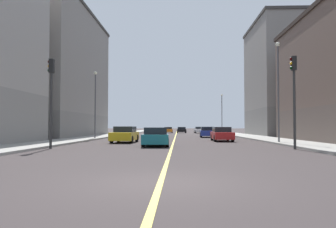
{
  "coord_description": "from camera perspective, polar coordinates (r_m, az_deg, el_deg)",
  "views": [
    {
      "loc": [
        0.47,
        -8.45,
        1.45
      ],
      "look_at": [
        -1.14,
        41.13,
        3.27
      ],
      "focal_mm": 35.23,
      "sensor_mm": 36.0,
      "label": 1
    }
  ],
  "objects": [
    {
      "name": "car_black",
      "position": [
        70.33,
        2.37,
        -2.78
      ],
      "size": [
        2.02,
        4.0,
        1.25
      ],
      "color": "black",
      "rests_on": "ground"
    },
    {
      "name": "car_white",
      "position": [
        67.51,
        5.41,
        -2.78
      ],
      "size": [
        1.97,
        4.17,
        1.31
      ],
      "color": "white",
      "rests_on": "ground"
    },
    {
      "name": "car_orange",
      "position": [
        70.22,
        0.01,
        -2.78
      ],
      "size": [
        2.02,
        4.49,
        1.25
      ],
      "color": "orange",
      "rests_on": "ground"
    },
    {
      "name": "street_lamp_right_near",
      "position": [
        37.2,
        -12.47,
        2.77
      ],
      "size": [
        0.36,
        0.36,
        7.33
      ],
      "color": "#4C4C51",
      "rests_on": "ground"
    },
    {
      "name": "ground_plane",
      "position": [
        8.59,
        -1.32,
        -11.82
      ],
      "size": [
        400.0,
        400.0,
        0.0
      ],
      "primitive_type": "plane",
      "color": "#37302F",
      "rests_on": "ground"
    },
    {
      "name": "lane_center_stripe",
      "position": [
        57.47,
        1.39,
        -3.54
      ],
      "size": [
        0.16,
        154.0,
        0.01
      ],
      "primitive_type": "cube",
      "color": "#E5D14C",
      "rests_on": "ground"
    },
    {
      "name": "building_right_midblock",
      "position": [
        48.78,
        -18.76,
        6.58
      ],
      "size": [
        9.92,
        23.35,
        17.42
      ],
      "color": "slate",
      "rests_on": "ground"
    },
    {
      "name": "car_yellow",
      "position": [
        29.35,
        -7.48,
        -3.56
      ],
      "size": [
        2.07,
        4.35,
        1.42
      ],
      "color": "gold",
      "rests_on": "ground"
    },
    {
      "name": "car_red",
      "position": [
        32.29,
        9.28,
        -3.45
      ],
      "size": [
        1.84,
        4.58,
        1.36
      ],
      "color": "red",
      "rests_on": "ground"
    },
    {
      "name": "car_teal",
      "position": [
        24.02,
        -2.14,
        -3.99
      ],
      "size": [
        2.02,
        4.61,
        1.35
      ],
      "color": "#196670",
      "rests_on": "ground"
    },
    {
      "name": "car_blue",
      "position": [
        43.1,
        6.81,
        -3.13
      ],
      "size": [
        2.02,
        4.62,
        1.36
      ],
      "color": "#23389E",
      "rests_on": "ground"
    },
    {
      "name": "sidewalk_left",
      "position": [
        58.25,
        11.25,
        -3.41
      ],
      "size": [
        3.65,
        168.0,
        0.15
      ],
      "primitive_type": "cube",
      "color": "#9E9B93",
      "rests_on": "ground"
    },
    {
      "name": "traffic_light_right_near",
      "position": [
        22.52,
        -19.58,
        3.89
      ],
      "size": [
        0.4,
        0.32,
        5.77
      ],
      "color": "#2D2D2D",
      "rests_on": "ground"
    },
    {
      "name": "traffic_light_left_near",
      "position": [
        22.19,
        20.95,
        4.12
      ],
      "size": [
        0.4,
        0.32,
        5.85
      ],
      "color": "#2D2D2D",
      "rests_on": "ground"
    },
    {
      "name": "building_left_mid",
      "position": [
        52.71,
        19.75,
        5.7
      ],
      "size": [
        9.92,
        14.82,
        16.96
      ],
      "color": "slate",
      "rests_on": "ground"
    },
    {
      "name": "street_lamp_left_far",
      "position": [
        63.69,
        9.3,
        0.79
      ],
      "size": [
        0.36,
        0.36,
        7.44
      ],
      "color": "#4C4C51",
      "rests_on": "ground"
    },
    {
      "name": "street_lamp_left_near",
      "position": [
        28.88,
        18.53,
        5.22
      ],
      "size": [
        0.36,
        0.36,
        8.28
      ],
      "color": "#4C4C51",
      "rests_on": "ground"
    },
    {
      "name": "sidewalk_right",
      "position": [
        58.41,
        -8.43,
        -3.43
      ],
      "size": [
        3.65,
        168.0,
        0.15
      ],
      "primitive_type": "cube",
      "color": "#9E9B93",
      "rests_on": "ground"
    }
  ]
}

